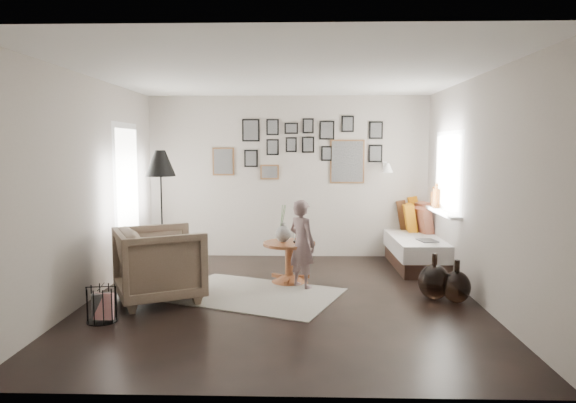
{
  "coord_description": "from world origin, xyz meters",
  "views": [
    {
      "loc": [
        0.23,
        -5.9,
        1.77
      ],
      "look_at": [
        0.05,
        0.5,
        1.1
      ],
      "focal_mm": 32.0,
      "sensor_mm": 36.0,
      "label": 1
    }
  ],
  "objects_px": {
    "child": "(302,244)",
    "demijohn_large": "(434,282)",
    "armchair": "(160,264)",
    "magazine_basket": "(102,304)",
    "pedestal_table": "(289,264)",
    "vase": "(283,231)",
    "floor_lamp": "(161,168)",
    "demijohn_small": "(456,287)",
    "daybed": "(417,243)"
  },
  "relations": [
    {
      "from": "magazine_basket",
      "to": "demijohn_large",
      "type": "relative_size",
      "value": 0.66
    },
    {
      "from": "vase",
      "to": "armchair",
      "type": "xyz_separation_m",
      "value": [
        -1.4,
        -0.85,
        -0.26
      ]
    },
    {
      "from": "demijohn_small",
      "to": "floor_lamp",
      "type": "bearing_deg",
      "value": 164.19
    },
    {
      "from": "vase",
      "to": "floor_lamp",
      "type": "xyz_separation_m",
      "value": [
        -1.65,
        0.19,
        0.81
      ]
    },
    {
      "from": "child",
      "to": "demijohn_large",
      "type": "bearing_deg",
      "value": -151.17
    },
    {
      "from": "armchair",
      "to": "magazine_basket",
      "type": "distance_m",
      "value": 0.88
    },
    {
      "from": "pedestal_table",
      "to": "demijohn_large",
      "type": "height_order",
      "value": "demijohn_large"
    },
    {
      "from": "pedestal_table",
      "to": "demijohn_small",
      "type": "distance_m",
      "value": 2.11
    },
    {
      "from": "armchair",
      "to": "demijohn_small",
      "type": "bearing_deg",
      "value": -116.66
    },
    {
      "from": "daybed",
      "to": "armchair",
      "type": "xyz_separation_m",
      "value": [
        -3.42,
        -2.05,
        0.12
      ]
    },
    {
      "from": "child",
      "to": "magazine_basket",
      "type": "bearing_deg",
      "value": 78.82
    },
    {
      "from": "vase",
      "to": "magazine_basket",
      "type": "distance_m",
      "value": 2.46
    },
    {
      "from": "daybed",
      "to": "demijohn_large",
      "type": "xyz_separation_m",
      "value": [
        -0.23,
        -1.94,
        -0.1
      ]
    },
    {
      "from": "daybed",
      "to": "magazine_basket",
      "type": "xyz_separation_m",
      "value": [
        -3.82,
        -2.8,
        -0.13
      ]
    },
    {
      "from": "floor_lamp",
      "to": "demijohn_small",
      "type": "distance_m",
      "value": 4.04
    },
    {
      "from": "armchair",
      "to": "demijohn_small",
      "type": "distance_m",
      "value": 3.43
    },
    {
      "from": "pedestal_table",
      "to": "child",
      "type": "relative_size",
      "value": 0.61
    },
    {
      "from": "armchair",
      "to": "child",
      "type": "relative_size",
      "value": 0.84
    },
    {
      "from": "demijohn_large",
      "to": "armchair",
      "type": "bearing_deg",
      "value": -177.88
    },
    {
      "from": "child",
      "to": "floor_lamp",
      "type": "bearing_deg",
      "value": 32.33
    },
    {
      "from": "floor_lamp",
      "to": "magazine_basket",
      "type": "bearing_deg",
      "value": -94.62
    },
    {
      "from": "pedestal_table",
      "to": "armchair",
      "type": "relative_size",
      "value": 0.72
    },
    {
      "from": "pedestal_table",
      "to": "magazine_basket",
      "type": "xyz_separation_m",
      "value": [
        -1.88,
        -1.58,
        -0.07
      ]
    },
    {
      "from": "demijohn_large",
      "to": "child",
      "type": "bearing_deg",
      "value": 163.14
    },
    {
      "from": "vase",
      "to": "child",
      "type": "relative_size",
      "value": 0.43
    },
    {
      "from": "floor_lamp",
      "to": "daybed",
      "type": "bearing_deg",
      "value": 15.43
    },
    {
      "from": "pedestal_table",
      "to": "demijohn_large",
      "type": "xyz_separation_m",
      "value": [
        1.72,
        -0.72,
        -0.04
      ]
    },
    {
      "from": "floor_lamp",
      "to": "magazine_basket",
      "type": "relative_size",
      "value": 4.79
    },
    {
      "from": "floor_lamp",
      "to": "child",
      "type": "relative_size",
      "value": 1.54
    },
    {
      "from": "pedestal_table",
      "to": "armchair",
      "type": "distance_m",
      "value": 1.71
    },
    {
      "from": "demijohn_small",
      "to": "child",
      "type": "bearing_deg",
      "value": 161.62
    },
    {
      "from": "demijohn_large",
      "to": "child",
      "type": "height_order",
      "value": "child"
    },
    {
      "from": "daybed",
      "to": "child",
      "type": "distance_m",
      "value": 2.32
    },
    {
      "from": "demijohn_large",
      "to": "child",
      "type": "xyz_separation_m",
      "value": [
        -1.55,
        0.47,
        0.35
      ]
    },
    {
      "from": "armchair",
      "to": "demijohn_large",
      "type": "xyz_separation_m",
      "value": [
        3.2,
        0.12,
        -0.22
      ]
    },
    {
      "from": "vase",
      "to": "armchair",
      "type": "distance_m",
      "value": 1.66
    },
    {
      "from": "daybed",
      "to": "demijohn_small",
      "type": "xyz_separation_m",
      "value": [
        -0.0,
        -2.06,
        -0.13
      ]
    },
    {
      "from": "daybed",
      "to": "demijohn_small",
      "type": "relative_size",
      "value": 4.21
    },
    {
      "from": "child",
      "to": "pedestal_table",
      "type": "bearing_deg",
      "value": -9.97
    },
    {
      "from": "daybed",
      "to": "magazine_basket",
      "type": "distance_m",
      "value": 4.74
    },
    {
      "from": "pedestal_table",
      "to": "demijohn_small",
      "type": "relative_size",
      "value": 1.37
    },
    {
      "from": "vase",
      "to": "daybed",
      "type": "bearing_deg",
      "value": 30.66
    },
    {
      "from": "pedestal_table",
      "to": "demijohn_small",
      "type": "height_order",
      "value": "pedestal_table"
    },
    {
      "from": "pedestal_table",
      "to": "vase",
      "type": "bearing_deg",
      "value": 165.96
    },
    {
      "from": "pedestal_table",
      "to": "vase",
      "type": "relative_size",
      "value": 1.4
    },
    {
      "from": "vase",
      "to": "demijohn_large",
      "type": "xyz_separation_m",
      "value": [
        1.8,
        -0.74,
        -0.48
      ]
    },
    {
      "from": "floor_lamp",
      "to": "demijohn_large",
      "type": "height_order",
      "value": "floor_lamp"
    },
    {
      "from": "daybed",
      "to": "demijohn_small",
      "type": "distance_m",
      "value": 2.06
    },
    {
      "from": "floor_lamp",
      "to": "demijohn_large",
      "type": "distance_m",
      "value": 3.79
    },
    {
      "from": "pedestal_table",
      "to": "magazine_basket",
      "type": "distance_m",
      "value": 2.45
    }
  ]
}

